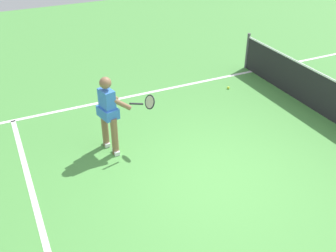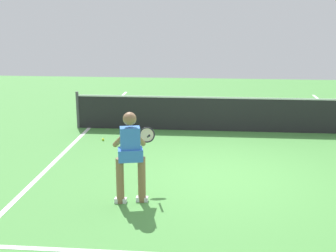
# 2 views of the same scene
# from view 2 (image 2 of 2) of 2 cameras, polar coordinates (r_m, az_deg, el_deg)

# --- Properties ---
(ground_plane) EXTENTS (26.15, 26.15, 0.00)m
(ground_plane) POSITION_cam_2_polar(r_m,az_deg,el_deg) (8.81, 7.48, -6.40)
(ground_plane) COLOR #4C9342
(sideline_left_marking) EXTENTS (0.10, 18.12, 0.01)m
(sideline_left_marking) POSITION_cam_2_polar(r_m,az_deg,el_deg) (9.37, -15.34, -5.50)
(sideline_left_marking) COLOR white
(sideline_left_marking) RESTS_ON ground
(court_net) EXTENTS (7.93, 0.08, 1.00)m
(court_net) POSITION_cam_2_polar(r_m,az_deg,el_deg) (11.96, 6.94, 1.54)
(court_net) COLOR #4C4C51
(court_net) RESTS_ON ground
(tennis_player) EXTENTS (0.68, 1.05, 1.55)m
(tennis_player) POSITION_cam_2_polar(r_m,az_deg,el_deg) (7.39, -4.75, -3.49)
(tennis_player) COLOR #8C6647
(tennis_player) RESTS_ON ground
(tennis_ball_near) EXTENTS (0.07, 0.07, 0.07)m
(tennis_ball_near) POSITION_cam_2_polar(r_m,az_deg,el_deg) (11.20, -8.27, -1.70)
(tennis_ball_near) COLOR #D1E533
(tennis_ball_near) RESTS_ON ground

